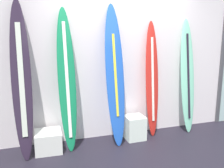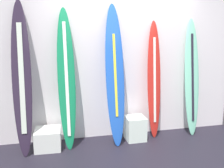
% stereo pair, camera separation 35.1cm
% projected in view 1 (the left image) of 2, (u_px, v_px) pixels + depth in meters
% --- Properties ---
extents(wall_back, '(7.20, 0.20, 2.80)m').
position_uv_depth(wall_back, '(120.00, 54.00, 4.32)').
color(wall_back, white).
rests_on(wall_back, ground).
extents(surfboard_charcoal, '(0.28, 0.50, 2.24)m').
position_uv_depth(surfboard_charcoal, '(21.00, 81.00, 3.53)').
color(surfboard_charcoal, '#2A1E31').
rests_on(surfboard_charcoal, ground).
extents(surfboard_emerald, '(0.27, 0.42, 2.14)m').
position_uv_depth(surfboard_emerald, '(67.00, 80.00, 3.78)').
color(surfboard_emerald, '#157E4D').
rests_on(surfboard_emerald, ground).
extents(surfboard_cobalt, '(0.30, 0.48, 2.21)m').
position_uv_depth(surfboard_cobalt, '(115.00, 75.00, 3.98)').
color(surfboard_cobalt, blue).
rests_on(surfboard_cobalt, ground).
extents(surfboard_crimson, '(0.24, 0.28, 1.96)m').
position_uv_depth(surfboard_crimson, '(152.00, 81.00, 4.30)').
color(surfboard_crimson, red).
rests_on(surfboard_crimson, ground).
extents(surfboard_seafoam, '(0.27, 0.36, 2.00)m').
position_uv_depth(surfboard_seafoam, '(187.00, 76.00, 4.48)').
color(surfboard_seafoam, '#7DCFAD').
rests_on(surfboard_seafoam, ground).
extents(display_block_left, '(0.32, 0.32, 0.39)m').
position_uv_depth(display_block_left, '(134.00, 127.00, 4.26)').
color(display_block_left, white).
rests_on(display_block_left, ground).
extents(display_block_center, '(0.41, 0.41, 0.31)m').
position_uv_depth(display_block_center, '(48.00, 141.00, 3.83)').
color(display_block_center, silver).
rests_on(display_block_center, ground).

